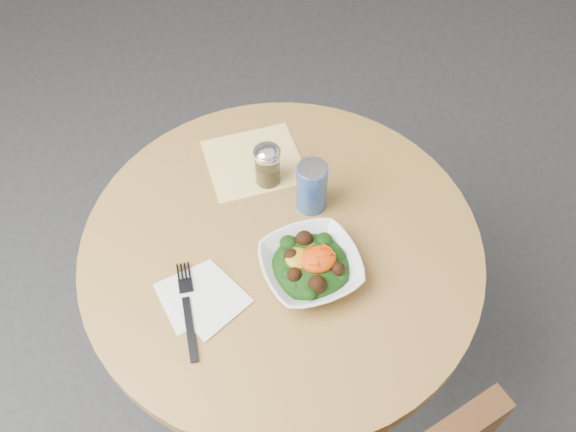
# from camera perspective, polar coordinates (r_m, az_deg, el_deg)

# --- Properties ---
(ground) EXTENTS (6.00, 6.00, 0.00)m
(ground) POSITION_cam_1_polar(r_m,az_deg,el_deg) (2.10, -0.42, -13.91)
(ground) COLOR #2E2E30
(ground) RESTS_ON ground
(table) EXTENTS (0.90, 0.90, 0.75)m
(table) POSITION_cam_1_polar(r_m,az_deg,el_deg) (1.60, -0.54, -6.46)
(table) COLOR black
(table) RESTS_ON ground
(cloth_napkin) EXTENTS (0.23, 0.22, 0.00)m
(cloth_napkin) POSITION_cam_1_polar(r_m,az_deg,el_deg) (1.58, -3.04, 4.85)
(cloth_napkin) COLOR #F2A80C
(cloth_napkin) RESTS_ON table
(paper_napkins) EXTENTS (0.19, 0.19, 0.00)m
(paper_napkins) POSITION_cam_1_polar(r_m,az_deg,el_deg) (1.37, -7.69, -7.25)
(paper_napkins) COLOR white
(paper_napkins) RESTS_ON table
(salad_bowl) EXTENTS (0.22, 0.22, 0.08)m
(salad_bowl) POSITION_cam_1_polar(r_m,az_deg,el_deg) (1.37, 2.03, -4.45)
(salad_bowl) COLOR white
(salad_bowl) RESTS_ON table
(fork) EXTENTS (0.06, 0.23, 0.00)m
(fork) POSITION_cam_1_polar(r_m,az_deg,el_deg) (1.36, -8.92, -7.98)
(fork) COLOR black
(fork) RESTS_ON table
(spice_shaker) EXTENTS (0.06, 0.06, 0.11)m
(spice_shaker) POSITION_cam_1_polar(r_m,az_deg,el_deg) (1.50, -1.84, 4.57)
(spice_shaker) COLOR silver
(spice_shaker) RESTS_ON table
(beverage_can) EXTENTS (0.07, 0.07, 0.13)m
(beverage_can) POSITION_cam_1_polar(r_m,az_deg,el_deg) (1.44, 2.12, 2.64)
(beverage_can) COLOR navy
(beverage_can) RESTS_ON table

